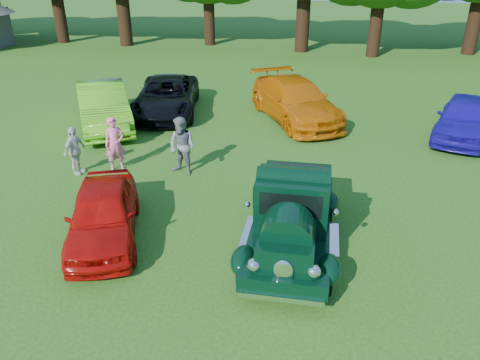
% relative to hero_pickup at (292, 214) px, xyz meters
% --- Properties ---
extents(ground, '(120.00, 120.00, 0.00)m').
position_rel_hero_pickup_xyz_m(ground, '(-1.85, -0.62, -0.81)').
color(ground, '#225112').
rests_on(ground, ground).
extents(hero_pickup, '(2.22, 4.76, 1.86)m').
position_rel_hero_pickup_xyz_m(hero_pickup, '(0.00, 0.00, 0.00)').
color(hero_pickup, black).
rests_on(hero_pickup, ground).
extents(red_convertible, '(2.75, 4.12, 1.30)m').
position_rel_hero_pickup_xyz_m(red_convertible, '(-4.38, -0.49, -0.15)').
color(red_convertible, '#B10B07').
rests_on(red_convertible, ground).
extents(back_car_lime, '(3.98, 5.23, 1.65)m').
position_rel_hero_pickup_xyz_m(back_car_lime, '(-7.74, 6.86, 0.02)').
color(back_car_lime, '#4DA816').
rests_on(back_car_lime, ground).
extents(back_car_black, '(3.36, 5.58, 1.45)m').
position_rel_hero_pickup_xyz_m(back_car_black, '(-5.90, 8.94, -0.08)').
color(back_car_black, black).
rests_on(back_car_black, ground).
extents(back_car_orange, '(4.59, 5.90, 1.60)m').
position_rel_hero_pickup_xyz_m(back_car_orange, '(-0.55, 9.00, -0.01)').
color(back_car_orange, '#C15D06').
rests_on(back_car_orange, ground).
extents(back_car_blue, '(3.12, 4.73, 1.50)m').
position_rel_hero_pickup_xyz_m(back_car_blue, '(5.61, 8.06, -0.06)').
color(back_car_blue, '#1A0EA0').
rests_on(back_car_blue, ground).
extents(spectator_pink, '(0.74, 0.69, 1.70)m').
position_rel_hero_pickup_xyz_m(spectator_pink, '(-5.67, 3.22, 0.04)').
color(spectator_pink, pink).
rests_on(spectator_pink, ground).
extents(spectator_grey, '(1.07, 0.96, 1.80)m').
position_rel_hero_pickup_xyz_m(spectator_grey, '(-3.55, 3.28, 0.09)').
color(spectator_grey, slate).
rests_on(spectator_grey, ground).
extents(spectator_white, '(0.53, 0.93, 1.50)m').
position_rel_hero_pickup_xyz_m(spectator_white, '(-6.76, 2.72, -0.06)').
color(spectator_white, beige).
rests_on(spectator_white, ground).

